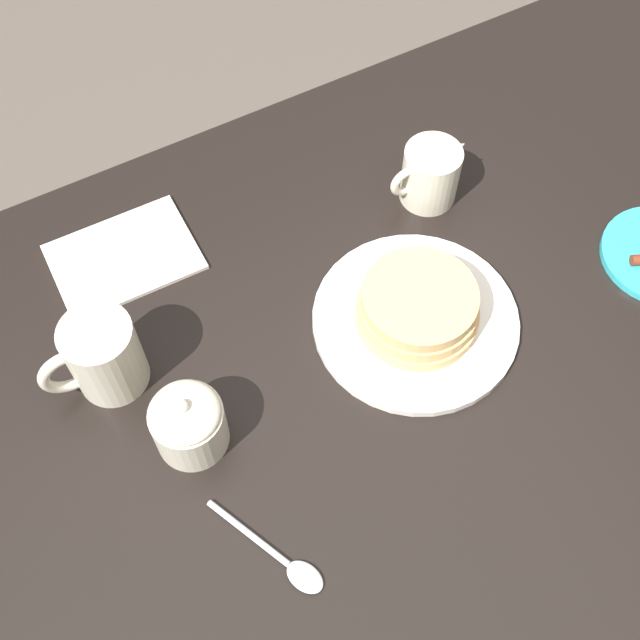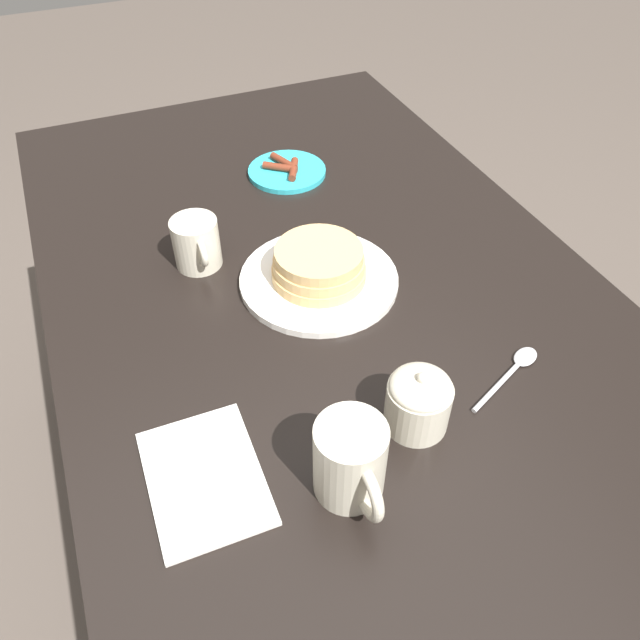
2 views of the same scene
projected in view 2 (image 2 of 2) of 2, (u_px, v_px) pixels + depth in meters
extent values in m
plane|color=#51473F|center=(322.00, 516.00, 1.49)|extent=(8.00, 8.00, 0.00)
cube|color=black|center=(323.00, 289.00, 0.99)|extent=(1.41, 0.83, 0.03)
cube|color=black|center=(94.00, 280.00, 1.57)|extent=(0.07, 0.07, 0.71)
cube|color=black|center=(349.00, 217.00, 1.77)|extent=(0.07, 0.07, 0.71)
cylinder|color=white|center=(319.00, 280.00, 0.97)|extent=(0.25, 0.25, 0.01)
cylinder|color=tan|center=(319.00, 273.00, 0.96)|extent=(0.15, 0.15, 0.02)
cylinder|color=tan|center=(319.00, 264.00, 0.95)|extent=(0.14, 0.14, 0.02)
cylinder|color=tan|center=(319.00, 255.00, 0.94)|extent=(0.14, 0.14, 0.02)
cylinder|color=#2DADBC|center=(287.00, 171.00, 1.21)|extent=(0.15, 0.15, 0.01)
cylinder|color=maroon|center=(284.00, 162.00, 1.21)|extent=(0.07, 0.04, 0.01)
cylinder|color=maroon|center=(293.00, 169.00, 1.19)|extent=(0.07, 0.04, 0.01)
cylinder|color=maroon|center=(280.00, 167.00, 1.20)|extent=(0.05, 0.06, 0.01)
cylinder|color=beige|center=(350.00, 459.00, 0.68)|extent=(0.08, 0.08, 0.10)
torus|color=beige|center=(366.00, 490.00, 0.66)|extent=(0.07, 0.01, 0.07)
cylinder|color=#472819|center=(351.00, 436.00, 0.65)|extent=(0.07, 0.07, 0.00)
cylinder|color=beige|center=(196.00, 243.00, 0.98)|extent=(0.07, 0.07, 0.08)
cone|color=beige|center=(188.00, 216.00, 0.99)|extent=(0.04, 0.03, 0.04)
torus|color=beige|center=(202.00, 252.00, 0.95)|extent=(0.05, 0.01, 0.05)
cylinder|color=beige|center=(415.00, 407.00, 0.76)|extent=(0.08, 0.08, 0.07)
ellipsoid|color=beige|center=(418.00, 388.00, 0.74)|extent=(0.08, 0.08, 0.03)
sphere|color=beige|center=(419.00, 379.00, 0.72)|extent=(0.01, 0.01, 0.01)
cube|color=silver|center=(205.00, 477.00, 0.72)|extent=(0.18, 0.13, 0.01)
cylinder|color=silver|center=(496.00, 387.00, 0.82)|extent=(0.05, 0.10, 0.01)
ellipsoid|color=silver|center=(525.00, 357.00, 0.86)|extent=(0.04, 0.05, 0.01)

